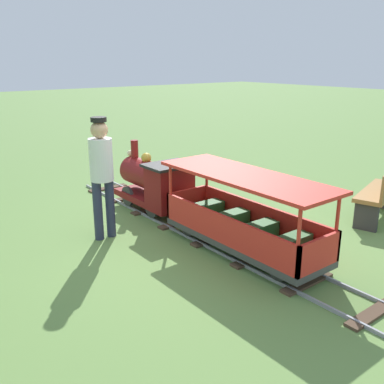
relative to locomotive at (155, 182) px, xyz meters
The scene contains 6 objects.
ground_plane 1.33m from the locomotive, 90.00° to the right, with size 60.00×60.00×0.00m, color #608442.
track 1.13m from the locomotive, 90.00° to the right, with size 0.73×6.05×0.04m.
locomotive is the anchor object (origin of this frame).
passenger_car 1.93m from the locomotive, 90.00° to the right, with size 0.79×2.35×0.97m.
conductor_person 1.28m from the locomotive, 158.36° to the right, with size 0.30×0.30×1.62m.
park_bench 3.40m from the locomotive, 43.43° to the right, with size 1.36×0.75×0.82m.
Camera 1 is at (-3.55, -4.21, 2.31)m, focal length 40.80 mm.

